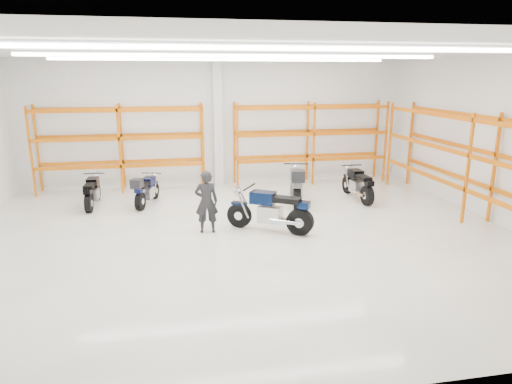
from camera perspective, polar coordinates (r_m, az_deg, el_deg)
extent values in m
plane|color=beige|center=(11.54, -1.54, -5.63)|extent=(14.00, 14.00, 0.00)
cube|color=white|center=(16.87, -4.86, 8.63)|extent=(14.00, 0.02, 4.50)
cube|color=white|center=(5.28, 8.70, -4.77)|extent=(14.00, 0.02, 4.50)
cube|color=white|center=(13.89, 28.40, 5.67)|extent=(0.02, 12.00, 4.50)
cube|color=white|center=(10.84, -1.71, 17.31)|extent=(14.00, 12.00, 0.02)
cube|color=white|center=(7.89, 1.86, 17.60)|extent=(10.00, 0.22, 0.10)
cube|color=white|center=(11.33, -2.11, 16.68)|extent=(10.00, 0.22, 0.10)
cube|color=white|center=(14.30, -3.98, 16.22)|extent=(10.00, 0.22, 0.10)
cylinder|color=black|center=(12.14, -2.10, -2.92)|extent=(0.64, 0.46, 0.67)
cylinder|color=black|center=(11.61, 5.52, -3.75)|extent=(0.69, 0.53, 0.69)
cylinder|color=silver|center=(12.14, -2.10, -2.92)|extent=(0.27, 0.25, 0.22)
cylinder|color=silver|center=(11.61, 5.52, -3.75)|extent=(0.33, 0.32, 0.25)
cube|color=black|center=(12.05, -2.11, -1.40)|extent=(0.43, 0.35, 0.07)
cube|color=#B7B7BC|center=(11.80, 1.78, -2.76)|extent=(0.70, 0.65, 0.42)
cube|color=#A5A5AA|center=(11.71, 3.73, -3.50)|extent=(0.73, 0.52, 0.09)
cube|color=black|center=(11.75, 0.87, -0.68)|extent=(0.73, 0.65, 0.31)
cube|color=black|center=(11.55, 3.78, -0.98)|extent=(0.80, 0.67, 0.13)
cube|color=black|center=(11.46, 6.00, -1.63)|extent=(0.38, 0.36, 0.18)
cylinder|color=black|center=(11.82, -0.84, 0.64)|extent=(0.44, 0.68, 0.04)
sphere|color=silver|center=(11.99, -2.32, -0.05)|extent=(0.21, 0.21, 0.21)
cylinder|color=silver|center=(11.54, 3.68, -3.78)|extent=(0.76, 0.52, 0.10)
cylinder|color=black|center=(15.62, -19.22, 0.02)|extent=(0.13, 0.55, 0.55)
cylinder|color=black|center=(14.31, -20.17, -1.31)|extent=(0.18, 0.57, 0.57)
cylinder|color=silver|center=(15.62, -19.22, 0.02)|extent=(0.13, 0.19, 0.18)
cylinder|color=silver|center=(14.31, -20.17, -1.31)|extent=(0.19, 0.21, 0.20)
cube|color=black|center=(15.56, -19.31, 1.00)|extent=(0.15, 0.33, 0.06)
cube|color=#B7B7BC|center=(14.91, -19.73, -0.25)|extent=(0.35, 0.49, 0.35)
cube|color=#A5A5AA|center=(14.60, -19.94, -0.95)|extent=(0.13, 0.65, 0.07)
cube|color=black|center=(14.99, -19.73, 1.19)|extent=(0.33, 0.52, 0.26)
cube|color=black|center=(14.50, -20.09, 0.73)|extent=(0.29, 0.61, 0.11)
cube|color=black|center=(14.15, -20.36, 0.07)|extent=(0.21, 0.25, 0.15)
cylinder|color=black|center=(15.25, -19.58, 2.20)|extent=(0.64, 0.05, 0.03)
sphere|color=silver|center=(15.54, -19.36, 1.89)|extent=(0.17, 0.17, 0.17)
cylinder|color=silver|center=(14.60, -20.53, -1.01)|extent=(0.10, 0.69, 0.08)
cylinder|color=black|center=(15.30, -12.51, 0.17)|extent=(0.26, 0.54, 0.53)
cylinder|color=black|center=(14.09, -14.27, -1.14)|extent=(0.32, 0.57, 0.55)
cylinder|color=silver|center=(15.30, -12.51, 0.17)|extent=(0.17, 0.21, 0.18)
cylinder|color=silver|center=(14.09, -14.27, -1.14)|extent=(0.23, 0.24, 0.20)
cube|color=#0B123D|center=(15.23, -12.57, 1.14)|extent=(0.22, 0.34, 0.05)
cube|color=#B7B7BC|center=(14.64, -13.41, -0.10)|extent=(0.44, 0.54, 0.34)
cube|color=#A5A5AA|center=(14.36, -13.85, -0.78)|extent=(0.29, 0.63, 0.07)
cube|color=#0B123D|center=(14.71, -13.28, 1.33)|extent=(0.44, 0.56, 0.25)
cube|color=black|center=(14.25, -13.95, 0.87)|extent=(0.43, 0.64, 0.11)
cube|color=#0B123D|center=(13.93, -14.47, 0.22)|extent=(0.26, 0.28, 0.14)
cylinder|color=black|center=(14.94, -12.94, 2.32)|extent=(0.60, 0.22, 0.03)
sphere|color=silver|center=(15.22, -12.57, 2.01)|extent=(0.17, 0.17, 0.17)
cylinder|color=silver|center=(14.38, -14.43, -0.80)|extent=(0.28, 0.66, 0.08)
cube|color=black|center=(13.78, -14.68, 1.04)|extent=(0.39, 0.41, 0.27)
cylinder|color=black|center=(15.37, 4.91, 0.80)|extent=(0.28, 0.68, 0.67)
cylinder|color=black|center=(13.75, 5.18, -0.82)|extent=(0.35, 0.72, 0.69)
cylinder|color=silver|center=(15.37, 4.91, 0.80)|extent=(0.20, 0.25, 0.22)
cylinder|color=silver|center=(13.75, 5.18, -0.82)|extent=(0.27, 0.29, 0.25)
cube|color=#A1A2A6|center=(15.29, 4.93, 2.02)|extent=(0.25, 0.43, 0.07)
cube|color=#B7B7BC|center=(14.49, 5.05, 0.49)|extent=(0.52, 0.66, 0.42)
cube|color=#A5A5AA|center=(14.11, 5.12, -0.37)|extent=(0.31, 0.79, 0.09)
cube|color=#A1A2A6|center=(14.59, 5.06, 2.30)|extent=(0.51, 0.70, 0.31)
cube|color=black|center=(13.98, 5.16, 1.75)|extent=(0.49, 0.79, 0.13)
cube|color=#A1A2A6|center=(13.55, 5.24, 0.95)|extent=(0.31, 0.34, 0.18)
cylinder|color=black|center=(14.91, 5.02, 3.53)|extent=(0.77, 0.22, 0.04)
sphere|color=silver|center=(15.28, 4.95, 3.12)|extent=(0.21, 0.21, 0.21)
cylinder|color=silver|center=(14.06, 4.40, -0.41)|extent=(0.29, 0.84, 0.10)
cube|color=black|center=(13.35, 5.30, 2.02)|extent=(0.47, 0.50, 0.34)
cylinder|color=black|center=(15.91, 11.33, 0.91)|extent=(0.14, 0.61, 0.60)
cylinder|color=black|center=(14.59, 13.73, -0.42)|extent=(0.21, 0.63, 0.62)
cylinder|color=silver|center=(15.91, 11.33, 0.91)|extent=(0.15, 0.21, 0.20)
cylinder|color=silver|center=(14.59, 13.73, -0.42)|extent=(0.21, 0.23, 0.22)
cube|color=black|center=(15.84, 11.38, 1.98)|extent=(0.17, 0.37, 0.06)
cube|color=#B7B7BC|center=(15.19, 12.55, 0.67)|extent=(0.38, 0.54, 0.38)
cube|color=#A5A5AA|center=(14.88, 13.15, -0.05)|extent=(0.15, 0.71, 0.08)
cube|color=black|center=(15.26, 12.34, 2.23)|extent=(0.36, 0.58, 0.28)
cube|color=black|center=(14.77, 13.26, 1.76)|extent=(0.33, 0.68, 0.12)
cube|color=black|center=(14.42, 13.97, 1.08)|extent=(0.23, 0.27, 0.16)
cylinder|color=black|center=(15.52, 11.85, 3.29)|extent=(0.71, 0.06, 0.04)
sphere|color=silver|center=(15.82, 11.37, 2.93)|extent=(0.19, 0.19, 0.19)
cylinder|color=silver|center=(14.78, 12.65, -0.13)|extent=(0.12, 0.76, 0.09)
imported|color=black|center=(11.71, -6.21, -1.22)|extent=(0.61, 0.42, 1.63)
cube|color=white|center=(16.69, -4.79, 8.57)|extent=(0.32, 0.32, 4.50)
cube|color=#D55500|center=(17.36, -25.65, 4.92)|extent=(0.07, 0.07, 3.00)
cube|color=#D55500|center=(16.59, -26.33, 4.46)|extent=(0.07, 0.07, 3.00)
cube|color=#D55500|center=(16.85, -16.39, 5.51)|extent=(0.07, 0.07, 3.00)
cube|color=#D55500|center=(16.06, -16.66, 5.08)|extent=(0.07, 0.07, 3.00)
cube|color=#D55500|center=(16.79, -6.81, 5.98)|extent=(0.07, 0.07, 3.00)
cube|color=#D55500|center=(16.01, -6.61, 5.56)|extent=(0.07, 0.07, 3.00)
cube|color=#D55500|center=(16.94, -16.26, 3.64)|extent=(5.60, 0.07, 0.12)
cube|color=#D55500|center=(16.16, -16.51, 3.11)|extent=(5.60, 0.07, 0.12)
cube|color=#D55500|center=(16.79, -16.48, 6.78)|extent=(5.60, 0.07, 0.12)
cube|color=#D55500|center=(16.01, -16.75, 6.40)|extent=(5.60, 0.07, 0.12)
cube|color=#D55500|center=(16.70, -16.72, 9.96)|extent=(5.60, 0.07, 0.12)
cube|color=#D55500|center=(15.91, -17.00, 9.74)|extent=(5.60, 0.07, 0.12)
cube|color=#D55500|center=(16.91, -2.73, 6.12)|extent=(0.07, 0.07, 3.00)
cube|color=#D55500|center=(16.13, -2.33, 5.72)|extent=(0.07, 0.07, 3.00)
cube|color=#D55500|center=(17.51, 6.44, 6.34)|extent=(0.07, 0.07, 3.00)
cube|color=#D55500|center=(16.76, 7.23, 5.95)|extent=(0.07, 0.07, 3.00)
cube|color=#D55500|center=(18.52, 14.80, 6.40)|extent=(0.07, 0.07, 3.00)
cube|color=#D55500|center=(17.81, 15.89, 6.01)|extent=(0.07, 0.07, 3.00)
cube|color=#D55500|center=(17.60, 6.38, 4.53)|extent=(5.60, 0.07, 0.12)
cube|color=#D55500|center=(16.85, 7.17, 4.06)|extent=(5.60, 0.07, 0.12)
cube|color=#D55500|center=(17.47, 6.47, 7.56)|extent=(5.60, 0.07, 0.12)
cube|color=#D55500|center=(16.71, 7.27, 7.22)|extent=(5.60, 0.07, 0.12)
cube|color=#D55500|center=(17.38, 6.56, 10.63)|extent=(5.60, 0.07, 0.12)
cube|color=#D55500|center=(16.62, 7.38, 10.42)|extent=(5.60, 0.07, 0.12)
cube|color=#D55500|center=(13.93, 27.64, 2.63)|extent=(0.07, 0.07, 3.00)
cube|color=#D55500|center=(13.45, 24.95, 2.57)|extent=(0.07, 0.07, 3.00)
cube|color=#D55500|center=(17.62, 18.72, 5.71)|extent=(0.07, 0.07, 3.00)
cube|color=#D55500|center=(17.24, 16.38, 5.71)|extent=(0.07, 0.07, 3.00)
cube|color=#D55500|center=(14.04, 27.37, 0.39)|extent=(0.07, 9.00, 0.12)
cube|color=#D55500|center=(13.56, 24.70, 0.25)|extent=(0.07, 9.00, 0.12)
cube|color=#D55500|center=(13.86, 27.82, 4.15)|extent=(0.07, 9.00, 0.12)
cube|color=#D55500|center=(13.39, 25.12, 4.14)|extent=(0.07, 9.00, 0.12)
cube|color=#D55500|center=(13.75, 28.29, 7.98)|extent=(0.07, 9.00, 0.12)
cube|color=#D55500|center=(13.27, 25.56, 8.11)|extent=(0.07, 9.00, 0.12)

